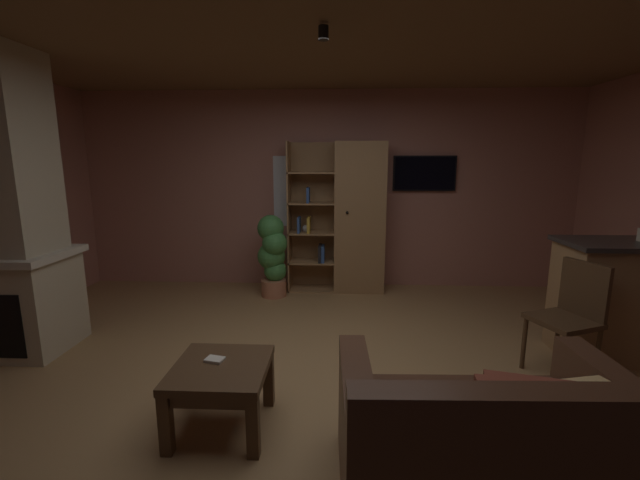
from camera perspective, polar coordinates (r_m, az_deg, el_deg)
The scene contains 13 objects.
floor at distance 3.40m, azimuth -0.33°, elevation -19.16°, with size 6.56×5.21×0.02m, color #A37A4C.
wall_back at distance 5.59m, azimuth 1.07°, elevation 6.88°, with size 6.68×0.06×2.61m, color #AD7060.
ceiling at distance 3.09m, azimuth -0.39°, elevation 28.28°, with size 6.56×5.21×0.02m, color brown.
window_pane_back at distance 5.58m, azimuth -2.89°, elevation 6.75°, with size 0.70×0.01×0.94m, color white.
stone_fireplace at distance 4.48m, azimuth -37.53°, elevation 1.98°, with size 0.94×0.76×2.61m.
bookshelf_cabinet at distance 5.36m, azimuth 4.54°, elevation 2.95°, with size 1.25×0.41×1.94m.
leather_couch at distance 2.40m, azimuth 22.81°, elevation -25.46°, with size 1.46×0.99×0.84m.
coffee_table at distance 2.82m, azimuth -13.58°, elevation -18.13°, with size 0.59×0.61×0.43m.
table_book_0 at distance 2.83m, azimuth -14.41°, elevation -15.79°, with size 0.11×0.08×0.02m, color beige.
dining_chair at distance 3.84m, azimuth 31.55°, elevation -8.42°, with size 0.55×0.55×0.92m.
potted_floor_plant at distance 5.20m, azimuth -6.57°, elevation -1.88°, with size 0.39×0.40×1.04m.
wall_mounted_tv at distance 5.63m, azimuth 14.30°, elevation 8.96°, with size 0.81×0.06×0.46m.
track_light_spot_1 at distance 3.07m, azimuth 0.48°, elevation 26.81°, with size 0.07×0.07×0.09m, color black.
Camera 1 is at (0.15, -2.94, 1.69)m, focal length 23.04 mm.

